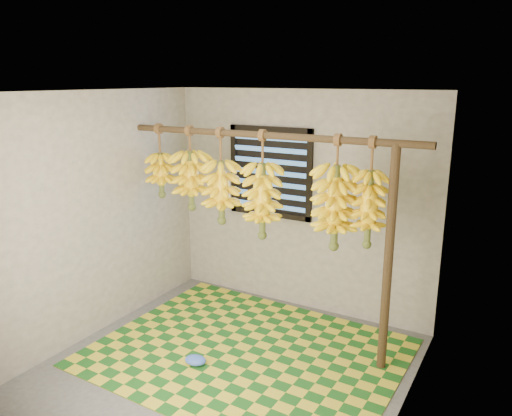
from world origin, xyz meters
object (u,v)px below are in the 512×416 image
Objects in this scene: plastic_bag at (195,360)px; banana_bunch_e at (335,207)px; support_post at (388,262)px; woven_mat at (247,352)px; banana_bunch_c at (221,192)px; banana_bunch_f at (369,209)px; banana_bunch_a at (161,175)px; banana_bunch_b at (191,180)px; banana_bunch_d at (262,201)px.

banana_bunch_e reaches higher than plastic_bag.
support_post is 0.73× the size of woven_mat.
banana_bunch_f is at bearing 0.00° from banana_bunch_c.
banana_bunch_e is (1.19, -0.00, -0.01)m from banana_bunch_c.
support_post is at bearing 0.00° from banana_bunch_a.
banana_bunch_e and banana_bunch_f have the same top height.
banana_bunch_b is (0.39, 0.00, -0.02)m from banana_bunch_a.
banana_bunch_a is at bearing 180.00° from banana_bunch_d.
woven_mat is 2.90× the size of banana_bunch_c.
banana_bunch_b is at bearing 156.16° from woven_mat.
banana_bunch_e is (1.94, -0.00, -0.11)m from banana_bunch_a.
banana_bunch_a is 0.39m from banana_bunch_b.
banana_bunch_f is at bearing 0.00° from banana_bunch_b.
banana_bunch_d reaches higher than plastic_bag.
plastic_bag is 1.75m from banana_bunch_b.
woven_mat is at bearing -23.84° from banana_bunch_b.
banana_bunch_e is (0.97, 0.80, 1.36)m from plastic_bag.
banana_bunch_c is 1.00× the size of banana_bunch_f.
plastic_bag is at bearing -151.29° from support_post.
plastic_bag is 0.20× the size of banana_bunch_e.
banana_bunch_a is 1.95m from banana_bunch_e.
banana_bunch_a is 0.75× the size of banana_bunch_d.
support_post is 1.73m from banana_bunch_c.
banana_bunch_d and banana_bunch_e have the same top height.
banana_bunch_e is 1.07× the size of banana_bunch_f.
support_post is 1.91m from plastic_bag.
banana_bunch_d is at bearing 73.21° from plastic_bag.
banana_bunch_c is 1.49m from banana_bunch_f.
banana_bunch_b is at bearing 180.00° from support_post.
woven_mat is 3.58× the size of banana_bunch_a.
woven_mat is (-1.16, -0.39, -0.99)m from support_post.
banana_bunch_b reaches higher than support_post.
banana_bunch_a is 0.90× the size of banana_bunch_b.
banana_bunch_c is 1.19m from banana_bunch_e.
banana_bunch_a is 0.76m from banana_bunch_c.
banana_bunch_f is at bearing 21.78° from woven_mat.
banana_bunch_f reaches higher than plastic_bag.
banana_bunch_a reaches higher than support_post.
banana_bunch_f is (-0.19, 0.00, 0.44)m from support_post.
plastic_bag is 0.26× the size of banana_bunch_a.
plastic_bag is 1.94m from banana_bunch_a.
support_post is at bearing 18.45° from woven_mat.
banana_bunch_d is (0.46, 0.00, -0.03)m from banana_bunch_c.
banana_bunch_c and banana_bunch_d have the same top height.
plastic_bag is 0.21× the size of banana_bunch_f.
banana_bunch_b and banana_bunch_e have the same top height.
woven_mat is at bearing -17.01° from banana_bunch_a.
banana_bunch_d is 1.03m from banana_bunch_f.
banana_bunch_b and banana_bunch_f have the same top height.
banana_bunch_e is at bearing -0.00° from banana_bunch_d.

